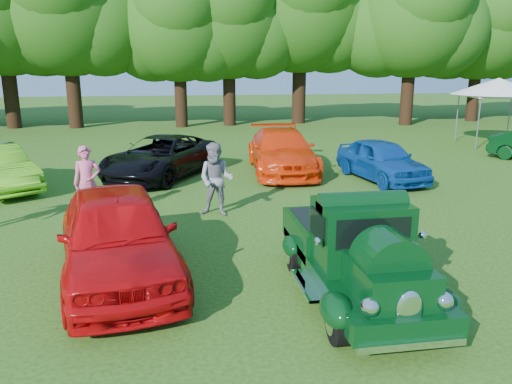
{
  "coord_description": "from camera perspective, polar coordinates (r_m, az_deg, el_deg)",
  "views": [
    {
      "loc": [
        -1.81,
        -8.05,
        3.73
      ],
      "look_at": [
        -0.14,
        2.23,
        1.1
      ],
      "focal_mm": 35.0,
      "sensor_mm": 36.0,
      "label": 1
    }
  ],
  "objects": [
    {
      "name": "canopy_tent",
      "position": [
        26.84,
        25.96,
        10.76
      ],
      "size": [
        4.98,
        4.98,
        3.21
      ],
      "rotation": [
        0.0,
        0.0,
        -0.18
      ],
      "color": "silver",
      "rests_on": "ground"
    },
    {
      "name": "ground",
      "position": [
        9.06,
        3.21,
        -10.17
      ],
      "size": [
        120.0,
        120.0,
        0.0
      ],
      "primitive_type": "plane",
      "color": "#234610",
      "rests_on": "ground"
    },
    {
      "name": "hero_pickup",
      "position": [
        8.45,
        11.25,
        -6.95
      ],
      "size": [
        1.99,
        4.28,
        1.67
      ],
      "color": "black",
      "rests_on": "ground"
    },
    {
      "name": "back_car_orange",
      "position": [
        18.04,
        2.97,
        4.69
      ],
      "size": [
        2.51,
        5.43,
        1.54
      ],
      "primitive_type": "imported",
      "rotation": [
        0.0,
        0.0,
        -0.07
      ],
      "color": "red",
      "rests_on": "ground"
    },
    {
      "name": "spectator_pink",
      "position": [
        13.08,
        -18.7,
        1.02
      ],
      "size": [
        0.76,
        0.58,
        1.85
      ],
      "primitive_type": "imported",
      "rotation": [
        0.0,
        0.0,
        0.23
      ],
      "color": "#D05579",
      "rests_on": "ground"
    },
    {
      "name": "spectator_grey",
      "position": [
        12.71,
        -4.58,
        1.43
      ],
      "size": [
        1.11,
        1.0,
        1.88
      ],
      "primitive_type": "imported",
      "rotation": [
        0.0,
        0.0,
        -0.38
      ],
      "color": "gray",
      "rests_on": "ground"
    },
    {
      "name": "red_convertible",
      "position": [
        9.22,
        -15.56,
        -4.77
      ],
      "size": [
        2.78,
        5.08,
        1.64
      ],
      "primitive_type": "imported",
      "rotation": [
        0.0,
        0.0,
        0.18
      ],
      "color": "#B8070B",
      "rests_on": "ground"
    },
    {
      "name": "back_car_blue",
      "position": [
        17.27,
        14.16,
        3.59
      ],
      "size": [
        2.22,
        4.25,
        1.38
      ],
      "primitive_type": "imported",
      "rotation": [
        0.0,
        0.0,
        0.15
      ],
      "color": "navy",
      "rests_on": "ground"
    },
    {
      "name": "back_car_black",
      "position": [
        17.46,
        -10.79,
        3.95
      ],
      "size": [
        4.58,
        5.61,
        1.42
      ],
      "primitive_type": "imported",
      "rotation": [
        0.0,
        0.0,
        -0.52
      ],
      "color": "black",
      "rests_on": "ground"
    },
    {
      "name": "tree_line",
      "position": [
        32.32,
        -9.21,
        20.19
      ],
      "size": [
        63.32,
        11.52,
        12.45
      ],
      "color": "#311C10",
      "rests_on": "ground"
    }
  ]
}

